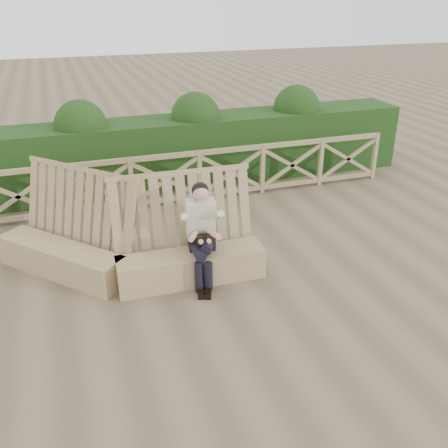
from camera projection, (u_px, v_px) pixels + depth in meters
name	position (u px, v px, depth m)	size (l,w,h in m)	color
ground	(220.00, 291.00, 7.50)	(60.00, 60.00, 0.00)	brown
bench	(126.00, 251.00, 7.76)	(3.96, 2.34, 1.62)	olive
woman	(202.00, 230.00, 7.49)	(0.51, 0.97, 1.55)	black
guardrail	(166.00, 180.00, 10.25)	(10.10, 0.09, 1.10)	#947D56
hedge	(154.00, 154.00, 11.20)	(12.00, 1.20, 1.50)	black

